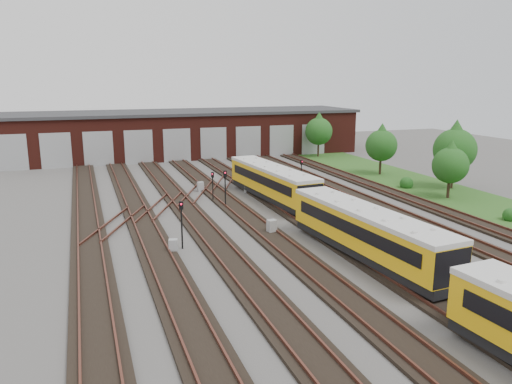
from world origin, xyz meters
name	(u,v)px	position (x,y,z in m)	size (l,w,h in m)	color
ground	(293,232)	(0.00, 0.00, 0.00)	(120.00, 120.00, 0.00)	#494644
track_network	(288,229)	(-0.17, 0.59, 0.11)	(30.40, 70.00, 0.33)	black
maintenance_shed	(183,133)	(-0.01, 39.97, 3.20)	(51.00, 12.50, 6.35)	#4A1812
grass_verge	(423,186)	(19.00, 10.00, 0.03)	(8.00, 55.00, 0.05)	#2A521B
metro_train	(367,232)	(2.00, -6.55, 1.78)	(3.56, 45.88, 2.84)	black
signal_mast_0	(182,218)	(-8.27, -0.81, 2.06)	(0.29, 0.27, 3.20)	black
signal_mast_1	(213,183)	(-3.12, 10.98, 1.75)	(0.28, 0.27, 2.70)	black
signal_mast_2	(225,184)	(-2.69, 8.39, 2.11)	(0.29, 0.28, 3.27)	black
signal_mast_3	(301,170)	(7.08, 14.17, 1.77)	(0.26, 0.25, 2.75)	black
relay_cabinet_0	(173,246)	(-8.98, -1.44, 0.46)	(0.55, 0.46, 0.91)	#9EA1A3
relay_cabinet_1	(201,187)	(-3.25, 15.34, 0.48)	(0.58, 0.48, 0.97)	#9EA1A3
relay_cabinet_2	(272,227)	(-1.58, 0.24, 0.51)	(0.62, 0.51, 1.03)	#9EA1A3
relay_cabinet_3	(248,187)	(1.02, 13.45, 0.56)	(0.68, 0.56, 1.13)	#9EA1A3
relay_cabinet_4	(293,182)	(6.29, 14.40, 0.46)	(0.55, 0.46, 0.91)	#9EA1A3
tree_0	(319,128)	(17.69, 31.66, 4.07)	(3.83, 3.83, 6.34)	#302015
tree_1	(382,142)	(18.42, 17.11, 3.83)	(3.60, 3.60, 5.96)	#302015
tree_2	(455,145)	(21.02, 8.18, 4.48)	(4.21, 4.21, 6.97)	#302015
tree_3	(451,161)	(17.80, 4.90, 3.51)	(3.30, 3.30, 5.47)	#302015
bush_0	(511,213)	(17.29, -2.85, 0.60)	(1.20, 1.20, 1.20)	#1C4413
bush_1	(407,182)	(16.89, 9.98, 0.67)	(1.34, 1.34, 1.34)	#1C4413
bush_2	(330,149)	(21.40, 35.00, 0.56)	(1.11, 1.11, 1.11)	#1C4413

